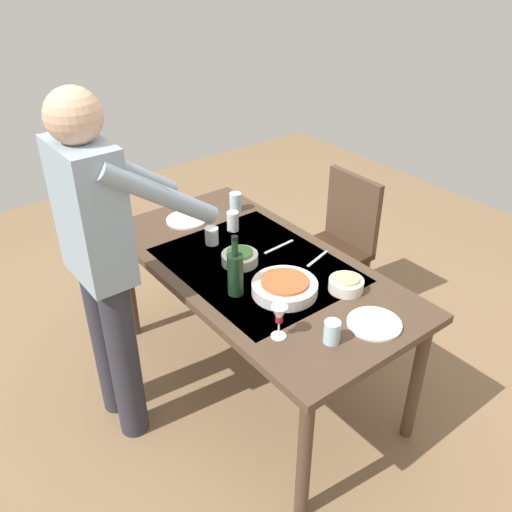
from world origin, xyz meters
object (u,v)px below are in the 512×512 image
Objects in this scene: chair_near at (339,238)px; side_bowl_bread at (346,284)px; water_cup_near_left at (233,221)px; dinner_plate_far at (374,324)px; water_cup_far_right at (212,236)px; side_bowl_salad at (240,258)px; dinner_plate_near at (187,220)px; person_server at (103,256)px; water_cup_far_left at (235,202)px; dining_table at (256,277)px; wine_glass_left at (279,316)px; water_cup_near_right at (332,332)px; serving_bowl_pasta at (285,287)px; wine_bottle at (235,273)px.

side_bowl_bread is (-0.62, 0.61, 0.25)m from chair_near.
water_cup_near_left is 0.47× the size of dinner_plate_far.
water_cup_far_right is (0.10, 0.86, 0.27)m from chair_near.
dinner_plate_near is (0.55, -0.03, -0.03)m from side_bowl_salad.
chair_near is at bearing -38.73° from dinner_plate_far.
side_bowl_salad is at bearing -102.02° from person_server.
water_cup_far_left reaches higher than dinner_plate_far.
dinner_plate_near is at bearing 2.38° from dining_table.
dining_table is 10.52× the size of side_bowl_bread.
water_cup_near_left and water_cup_far_left have the same top height.
person_server is 0.81m from wine_glass_left.
water_cup_far_left reaches higher than water_cup_near_right.
dinner_plate_far is (-0.03, -0.22, -0.04)m from water_cup_near_right.
water_cup_near_left is at bearing 5.55° from side_bowl_bread.
water_cup_near_right is 0.54× the size of side_bowl_salad.
dinner_plate_near is (0.30, -0.03, -0.04)m from water_cup_far_right.
water_cup_far_left is 0.40m from water_cup_far_right.
chair_near reaches higher than water_cup_near_right.
water_cup_far_left reaches higher than dinner_plate_near.
dining_table is at bearing 161.80° from water_cup_near_left.
water_cup_far_right is at bearing 1.05° from serving_bowl_pasta.
person_server reaches higher than dining_table.
chair_near is 0.91m from side_bowl_salad.
water_cup_far_right is at bearing -3.57° from water_cup_near_right.
wine_glass_left is (-0.68, -0.42, -0.11)m from person_server.
water_cup_near_left is at bearing -18.20° from dining_table.
chair_near is 0.95m from dinner_plate_near.
wine_bottle is (-0.13, 0.22, 0.18)m from dining_table.
water_cup_near_right is 0.38m from side_bowl_bread.
water_cup_far_left is (1.03, -0.53, -0.05)m from wine_glass_left.
water_cup_far_left is (0.34, 0.54, 0.28)m from chair_near.
dinner_plate_far is (-0.87, 0.70, 0.23)m from chair_near.
serving_bowl_pasta is at bearing 170.65° from dining_table.
chair_near is at bearing -57.16° from wine_glass_left.
water_cup_far_left is at bearing -27.27° from wine_glass_left.
dinner_plate_near is (0.41, 0.83, 0.23)m from chair_near.
serving_bowl_pasta is (0.22, -0.22, -0.07)m from wine_glass_left.
person_server is at bearing 110.12° from water_cup_far_left.
wine_bottle is at bearing 139.58° from side_bowl_salad.
water_cup_far_right reaches higher than dining_table.
wine_glass_left is 0.66× the size of dinner_plate_far.
dinner_plate_near is (0.74, -0.19, -0.10)m from wine_bottle.
wine_bottle is (-0.34, 1.03, 0.33)m from chair_near.
chair_near is 6.03× the size of wine_glass_left.
serving_bowl_pasta and side_bowl_salad have the same top height.
wine_glass_left reaches higher than serving_bowl_pasta.
water_cup_far_left is at bearing -69.88° from person_server.
wine_bottle is (-0.33, -0.47, -0.10)m from person_server.
water_cup_near_right is (-0.64, 0.11, 0.12)m from dining_table.
dining_table is 0.61m from dinner_plate_near.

